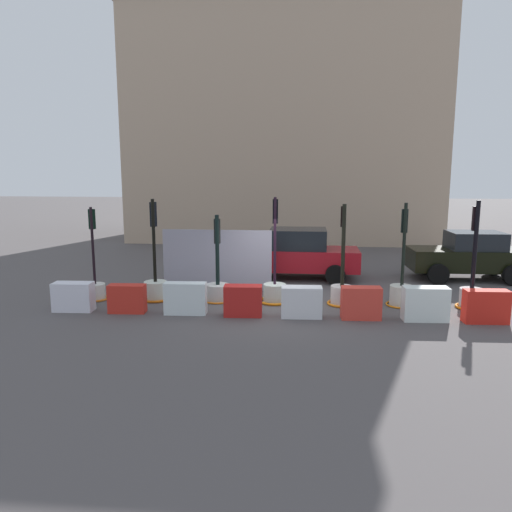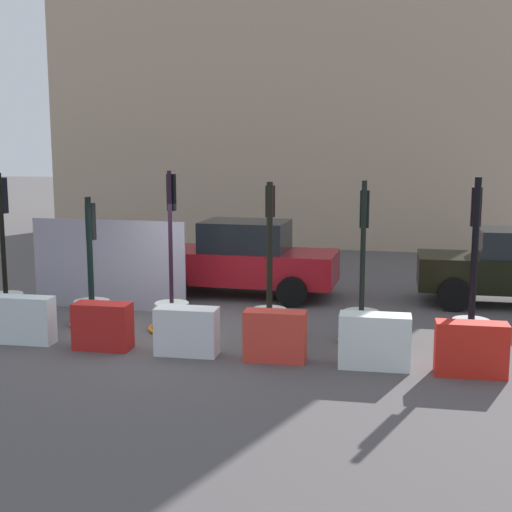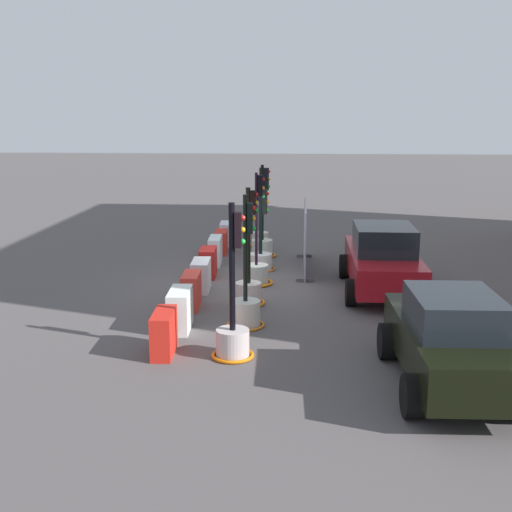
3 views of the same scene
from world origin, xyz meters
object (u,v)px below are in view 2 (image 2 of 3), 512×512
Objects in this scene: traffic_light_6 at (471,322)px; construction_barrier_6 at (375,341)px; construction_barrier_7 at (471,349)px; car_red_compact at (242,259)px; traffic_light_1 at (6,299)px; construction_barrier_4 at (187,331)px; traffic_light_5 at (361,318)px; construction_barrier_2 at (23,320)px; traffic_light_2 at (92,304)px; traffic_light_4 at (269,313)px; car_black_sedan at (512,268)px; construction_barrier_5 at (275,336)px; traffic_light_3 at (172,309)px; construction_barrier_3 at (103,326)px.

traffic_light_6 is 2.10m from construction_barrier_6.
car_red_compact reaches higher than construction_barrier_7.
construction_barrier_4 is (4.44, -1.42, -0.04)m from traffic_light_1.
traffic_light_6 is (9.28, -0.06, 0.07)m from traffic_light_1.
traffic_light_5 is 2.57× the size of construction_barrier_2.
traffic_light_4 reaches higher than traffic_light_2.
car_black_sedan is (2.77, 5.25, 0.42)m from construction_barrier_6.
construction_barrier_7 is at bearing -21.75° from traffic_light_4.
construction_barrier_5 is (4.10, -1.48, -0.01)m from traffic_light_2.
construction_barrier_5 is at bearing 179.43° from construction_barrier_7.
traffic_light_5 is at bearing 2.27° from traffic_light_4.
car_red_compact is (-5.08, 3.53, 0.36)m from traffic_light_6.
traffic_light_1 is 0.98× the size of traffic_light_3.
traffic_light_3 is 2.77× the size of construction_barrier_7.
construction_barrier_5 is 0.94× the size of construction_barrier_7.
car_black_sedan is at bearing 29.26° from traffic_light_3.
car_black_sedan reaches higher than construction_barrier_7.
traffic_light_4 is 2.79× the size of construction_barrier_5.
traffic_light_2 is 1.61m from construction_barrier_2.
traffic_light_4 is (5.62, -0.03, 0.01)m from traffic_light_1.
construction_barrier_7 is at bearing -44.67° from car_red_compact.
traffic_light_5 reaches higher than construction_barrier_7.
traffic_light_2 is 7.42m from construction_barrier_7.
traffic_light_2 is at bearing 179.48° from traffic_light_3.
traffic_light_6 reaches higher than traffic_light_1.
traffic_light_5 is 4.71m from construction_barrier_3.
construction_barrier_4 is at bearing 0.21° from construction_barrier_2.
traffic_light_1 is 2.71× the size of construction_barrier_7.
traffic_light_6 is at bearing 12.20° from construction_barrier_3.
traffic_light_4 reaches higher than construction_barrier_3.
traffic_light_2 is 0.87× the size of traffic_light_5.
traffic_light_2 is 0.83× the size of traffic_light_3.
construction_barrier_5 is 1.66m from construction_barrier_6.
car_black_sedan is (6.80, 3.81, 0.44)m from traffic_light_3.
construction_barrier_5 is 0.26× the size of car_black_sedan.
construction_barrier_7 reaches higher than construction_barrier_4.
construction_barrier_2 is at bearing 179.82° from construction_barrier_7.
construction_barrier_3 is at bearing -117.39° from traffic_light_3.
construction_barrier_4 is 0.94× the size of construction_barrier_6.
construction_barrier_3 is 6.31m from construction_barrier_7.
traffic_light_5 is 0.73× the size of car_black_sedan.
traffic_light_1 reaches higher than construction_barrier_2.
traffic_light_5 reaches higher than construction_barrier_3.
traffic_light_4 is 2.84× the size of construction_barrier_3.
traffic_light_6 is 4.09m from car_black_sedan.
traffic_light_2 is at bearing 178.65° from traffic_light_4.
car_red_compact is at bearing 56.21° from traffic_light_2.
traffic_light_2 is 0.57× the size of car_red_compact.
traffic_light_6 reaches higher than construction_barrier_7.
car_red_compact is (-3.14, 3.43, 0.42)m from traffic_light_5.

